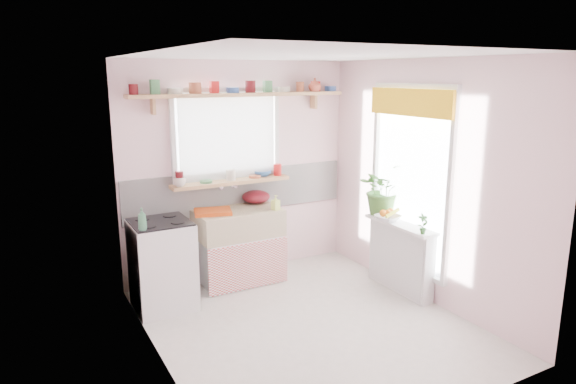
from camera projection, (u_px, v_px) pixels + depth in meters
room at (320, 164)px, 5.66m from camera, size 3.20×3.20×3.20m
sink_unit at (239, 245)px, 5.86m from camera, size 0.95×0.65×1.11m
cooker at (162, 264)px, 5.20m from camera, size 0.58×0.58×0.93m
radiator_ledge at (401, 256)px, 5.62m from camera, size 0.22×0.95×0.78m
windowsill at (231, 182)px, 5.86m from camera, size 1.40×0.22×0.04m
pine_shelf at (242, 95)px, 5.70m from camera, size 2.52×0.24×0.04m
shelf_crockery at (238, 88)px, 5.67m from camera, size 2.47×0.11×0.12m
sill_crockery at (231, 175)px, 5.84m from camera, size 1.35×0.11×0.12m
dish_tray at (213, 212)px, 5.62m from camera, size 0.46×0.40×0.04m
colander at (256, 197)px, 6.08m from camera, size 0.43×0.43×0.15m
jade_plant at (382, 189)px, 5.82m from camera, size 0.66×0.61×0.59m
fruit_bowl at (388, 218)px, 5.60m from camera, size 0.31×0.31×0.07m
herb_pot at (423, 224)px, 5.12m from camera, size 0.12×0.09×0.21m
soap_bottle_sink at (276, 203)px, 5.76m from camera, size 0.09×0.09×0.17m
sill_cup at (180, 182)px, 5.50m from camera, size 0.18×0.18×0.10m
sill_bowl at (262, 173)px, 6.10m from camera, size 0.25×0.25×0.07m
shelf_vase at (315, 85)px, 6.06m from camera, size 0.18×0.18×0.16m
cooker_bottle at (142, 219)px, 4.78m from camera, size 0.09×0.09×0.21m
fruit at (388, 213)px, 5.59m from camera, size 0.20×0.14×0.10m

